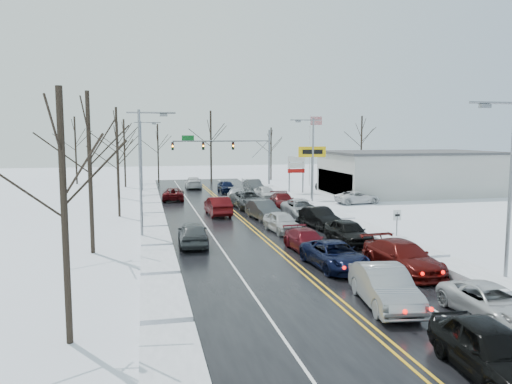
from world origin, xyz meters
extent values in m
plane|color=white|center=(0.00, 0.00, 0.00)|extent=(160.00, 160.00, 0.00)
cube|color=black|center=(0.00, 2.00, 0.01)|extent=(14.00, 84.00, 0.01)
cube|color=silver|center=(-7.60, 2.00, 0.00)|extent=(1.95, 72.00, 0.60)
cube|color=silver|center=(7.60, 2.00, 0.00)|extent=(1.95, 72.00, 0.60)
cylinder|color=slate|center=(8.50, 28.00, 4.00)|extent=(0.24, 0.24, 8.00)
cylinder|color=slate|center=(2.00, 28.00, 6.50)|extent=(13.00, 0.18, 0.18)
cylinder|color=slate|center=(7.30, 28.00, 5.40)|extent=(2.33, 0.10, 2.33)
cube|color=#0C591E|center=(-2.50, 28.00, 6.90)|extent=(1.60, 0.08, 0.70)
cube|color=black|center=(3.50, 28.00, 5.85)|extent=(0.32, 0.25, 1.05)
sphere|color=#3F0705|center=(3.50, 27.84, 6.15)|extent=(0.20, 0.20, 0.20)
sphere|color=orange|center=(3.50, 27.84, 5.85)|extent=(0.22, 0.22, 0.22)
sphere|color=black|center=(3.50, 27.84, 5.55)|extent=(0.20, 0.20, 0.20)
cube|color=black|center=(-0.50, 28.00, 5.85)|extent=(0.32, 0.25, 1.05)
sphere|color=#3F0705|center=(-0.50, 27.84, 6.15)|extent=(0.20, 0.20, 0.20)
sphere|color=orange|center=(-0.50, 27.84, 5.85)|extent=(0.22, 0.22, 0.22)
sphere|color=black|center=(-0.50, 27.84, 5.55)|extent=(0.20, 0.20, 0.20)
cube|color=black|center=(-4.50, 28.00, 5.85)|extent=(0.32, 0.25, 1.05)
sphere|color=#3F0705|center=(-4.50, 27.84, 6.15)|extent=(0.20, 0.20, 0.20)
sphere|color=orange|center=(-4.50, 27.84, 5.85)|extent=(0.22, 0.22, 0.22)
sphere|color=black|center=(-4.50, 27.84, 5.55)|extent=(0.20, 0.20, 0.20)
cylinder|color=slate|center=(10.50, 16.00, 2.80)|extent=(0.20, 0.20, 5.60)
cube|color=yellow|center=(10.50, 16.00, 5.40)|extent=(3.20, 0.30, 1.20)
cube|color=black|center=(10.50, 15.83, 5.40)|extent=(2.40, 0.04, 0.50)
cylinder|color=slate|center=(9.60, 22.00, 2.00)|extent=(0.16, 0.16, 4.00)
cylinder|color=slate|center=(11.40, 22.00, 2.00)|extent=(0.16, 0.16, 4.00)
cube|color=white|center=(10.50, 22.00, 4.30)|extent=(2.20, 0.22, 0.70)
cube|color=white|center=(10.50, 22.00, 3.50)|extent=(2.20, 0.22, 0.70)
cube|color=#A70F0C|center=(10.50, 22.00, 2.80)|extent=(2.20, 0.22, 0.50)
cylinder|color=slate|center=(8.20, -8.00, 1.10)|extent=(0.08, 0.08, 2.20)
cube|color=white|center=(8.20, -8.00, 2.00)|extent=(0.55, 0.05, 0.70)
cube|color=black|center=(8.20, -8.04, 2.00)|extent=(0.35, 0.02, 0.15)
cylinder|color=silver|center=(15.00, 30.00, 5.00)|extent=(0.14, 0.14, 10.00)
cube|color=#BBBAB6|center=(24.00, 18.00, 2.50)|extent=(20.00, 12.00, 5.00)
cube|color=#262628|center=(14.05, 18.00, 1.60)|extent=(0.10, 11.00, 2.80)
cube|color=#3F3F42|center=(24.00, 18.00, 5.15)|extent=(20.40, 12.40, 0.30)
cylinder|color=slate|center=(8.50, -18.00, 4.50)|extent=(0.18, 0.18, 9.00)
cylinder|color=slate|center=(7.70, -18.00, 8.80)|extent=(3.20, 0.12, 0.12)
cube|color=slate|center=(6.90, -18.00, 8.65)|extent=(0.50, 0.25, 0.18)
cylinder|color=slate|center=(8.50, 10.00, 4.50)|extent=(0.18, 0.18, 9.00)
cylinder|color=slate|center=(7.70, 10.00, 8.80)|extent=(3.20, 0.12, 0.12)
cube|color=slate|center=(6.90, 10.00, 8.65)|extent=(0.50, 0.25, 0.18)
cylinder|color=slate|center=(-8.50, -4.00, 4.50)|extent=(0.18, 0.18, 9.00)
cylinder|color=slate|center=(-7.70, -4.00, 8.80)|extent=(3.20, 0.12, 0.12)
cube|color=slate|center=(-6.90, -4.00, 8.65)|extent=(0.50, 0.25, 0.18)
cylinder|color=slate|center=(-8.50, 24.00, 4.50)|extent=(0.18, 0.18, 9.00)
cylinder|color=slate|center=(-7.70, 24.00, 8.80)|extent=(3.20, 0.12, 0.12)
cube|color=slate|center=(-6.90, 24.00, 8.65)|extent=(0.50, 0.25, 0.18)
cylinder|color=#2D231C|center=(-11.00, -20.00, 4.50)|extent=(0.24, 0.24, 9.00)
cylinder|color=#2D231C|center=(-11.50, -6.00, 5.00)|extent=(0.27, 0.27, 10.00)
cylinder|color=#2D231C|center=(-10.50, 8.00, 4.25)|extent=(0.23, 0.23, 8.50)
cylinder|color=#2D231C|center=(-11.20, 22.00, 5.25)|extent=(0.28, 0.28, 10.50)
cylinder|color=#2D231C|center=(-10.80, 34.00, 4.75)|extent=(0.25, 0.25, 9.50)
cylinder|color=#2D231C|center=(-18.00, 40.00, 5.00)|extent=(0.27, 0.27, 10.00)
cylinder|color=#2D231C|center=(-6.00, 41.00, 4.50)|extent=(0.24, 0.24, 9.00)
cylinder|color=#2D231C|center=(2.00, 39.00, 5.50)|extent=(0.29, 0.29, 11.00)
cylinder|color=#2D231C|center=(12.00, 40.50, 4.25)|extent=(0.23, 0.23, 8.50)
cylinder|color=#2D231C|center=(28.00, 41.00, 5.25)|extent=(0.28, 0.28, 10.50)
imported|color=black|center=(1.87, -25.47, 0.00)|extent=(2.42, 5.12, 1.69)
imported|color=gray|center=(1.71, -18.94, 0.00)|extent=(2.52, 5.42, 1.72)
imported|color=black|center=(1.92, -12.70, 0.00)|extent=(2.77, 5.42, 1.46)
imported|color=#550B13|center=(1.67, -8.50, 0.00)|extent=(2.17, 4.79, 1.36)
imported|color=#BDBDC0|center=(1.84, -2.21, 0.00)|extent=(2.28, 4.71, 1.55)
imported|color=#3A3C3E|center=(1.80, 3.72, 0.00)|extent=(2.34, 5.14, 1.63)
imported|color=#404245|center=(1.94, 10.58, 0.00)|extent=(3.15, 6.25, 1.70)
imported|color=#ABAEB3|center=(1.70, 16.02, 0.00)|extent=(2.47, 4.88, 1.36)
imported|color=black|center=(1.94, 24.26, 0.00)|extent=(1.97, 4.58, 1.54)
imported|color=#BCBCBE|center=(5.17, -21.29, 0.00)|extent=(2.27, 4.87, 1.35)
imported|color=#4B0C0A|center=(5.15, -14.30, 0.00)|extent=(2.84, 5.92, 1.66)
imported|color=black|center=(5.11, -7.12, 0.00)|extent=(2.10, 4.88, 1.64)
imported|color=black|center=(5.28, -0.99, 0.00)|extent=(2.16, 4.98, 1.59)
imported|color=#ADB0B5|center=(5.30, 3.72, 0.00)|extent=(2.76, 5.78, 1.59)
imported|color=#49090C|center=(5.32, 9.93, 0.00)|extent=(2.57, 5.34, 1.50)
imported|color=silver|center=(5.10, 16.14, 0.00)|extent=(2.15, 4.76, 1.59)
imported|color=#404245|center=(5.43, 24.00, 0.00)|extent=(1.85, 4.99, 1.63)
imported|color=#510A0D|center=(-1.72, 6.88, 0.00)|extent=(2.03, 5.29, 1.72)
imported|color=#4A090C|center=(-5.09, 18.28, 0.00)|extent=(2.73, 5.28, 1.42)
imported|color=silver|center=(-1.66, 30.18, 0.00)|extent=(2.45, 5.54, 1.58)
imported|color=#45484A|center=(-5.18, -5.34, 0.00)|extent=(2.15, 4.88, 1.63)
imported|color=white|center=(14.00, 11.11, 0.00)|extent=(5.03, 2.66, 1.35)
imported|color=#3C3E41|center=(17.10, 17.00, 0.00)|extent=(2.36, 4.78, 1.34)
imported|color=black|center=(15.19, 23.16, 0.00)|extent=(2.25, 4.96, 1.65)
camera|label=1|loc=(-8.30, -38.03, 7.37)|focal=35.00mm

